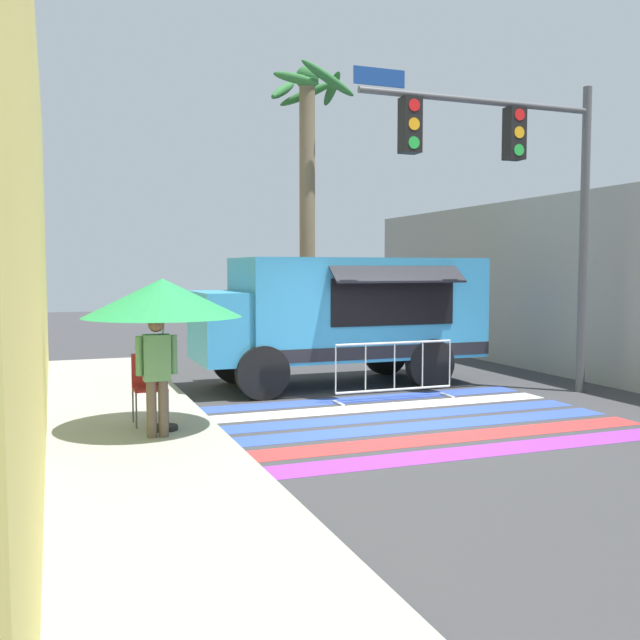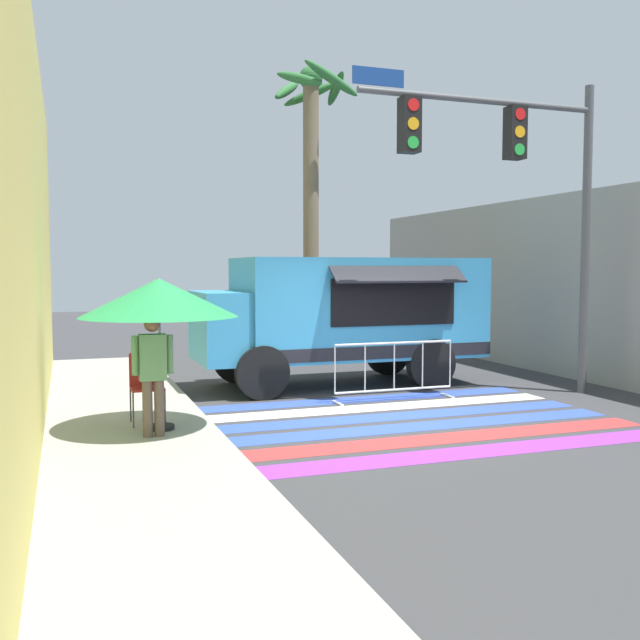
# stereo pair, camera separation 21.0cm
# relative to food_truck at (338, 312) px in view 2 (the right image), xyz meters

# --- Properties ---
(ground_plane) EXTENTS (60.00, 60.00, 0.00)m
(ground_plane) POSITION_rel_food_truck_xyz_m (-0.25, -3.01, -1.45)
(ground_plane) COLOR #38383A
(sidewalk_left) EXTENTS (4.40, 16.00, 0.12)m
(sidewalk_left) POSITION_rel_food_truck_xyz_m (-5.29, -3.01, -1.39)
(sidewalk_left) COLOR #99968E
(sidewalk_left) RESTS_ON ground_plane
(building_left_facade) EXTENTS (0.25, 16.00, 5.64)m
(building_left_facade) POSITION_rel_food_truck_xyz_m (-5.45, -3.01, 1.37)
(building_left_facade) COLOR #E5D166
(building_left_facade) RESTS_ON ground_plane
(concrete_wall_right) EXTENTS (0.20, 16.00, 3.89)m
(concrete_wall_right) POSITION_rel_food_truck_xyz_m (4.99, -0.01, 0.49)
(concrete_wall_right) COLOR gray
(concrete_wall_right) RESTS_ON ground_plane
(crosswalk_painted) EXTENTS (6.40, 4.36, 0.01)m
(crosswalk_painted) POSITION_rel_food_truck_xyz_m (-0.25, -3.44, -1.45)
(crosswalk_painted) COLOR purple
(crosswalk_painted) RESTS_ON ground_plane
(food_truck) EXTENTS (5.55, 2.57, 2.50)m
(food_truck) POSITION_rel_food_truck_xyz_m (0.00, 0.00, 0.00)
(food_truck) COLOR #338CBF
(food_truck) RESTS_ON ground_plane
(traffic_signal_pole) EXTENTS (4.72, 0.29, 5.60)m
(traffic_signal_pole) POSITION_rel_food_truck_xyz_m (2.42, -2.28, 2.57)
(traffic_signal_pole) COLOR #515456
(traffic_signal_pole) RESTS_ON ground_plane
(patio_umbrella) EXTENTS (2.12, 2.12, 2.05)m
(patio_umbrella) POSITION_rel_food_truck_xyz_m (-3.83, -3.27, 0.46)
(patio_umbrella) COLOR black
(patio_umbrella) RESTS_ON sidewalk_left
(folding_chair) EXTENTS (0.45, 0.45, 0.98)m
(folding_chair) POSITION_rel_food_truck_xyz_m (-3.96, -2.74, -0.73)
(folding_chair) COLOR #4C4C51
(folding_chair) RESTS_ON sidewalk_left
(vendor_person) EXTENTS (0.53, 0.21, 1.57)m
(vendor_person) POSITION_rel_food_truck_xyz_m (-3.97, -3.64, -0.44)
(vendor_person) COLOR brown
(vendor_person) RESTS_ON sidewalk_left
(barricade_front) EXTENTS (2.24, 0.44, 1.03)m
(barricade_front) POSITION_rel_food_truck_xyz_m (0.36, -1.81, -0.94)
(barricade_front) COLOR #B7BABF
(barricade_front) RESTS_ON ground_plane
(palm_tree) EXTENTS (2.15, 2.29, 7.43)m
(palm_tree) POSITION_rel_food_truck_xyz_m (1.01, 4.49, 3.31)
(palm_tree) COLOR #7A664C
(palm_tree) RESTS_ON ground_plane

